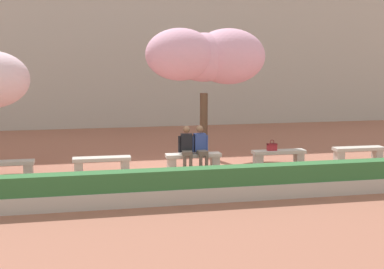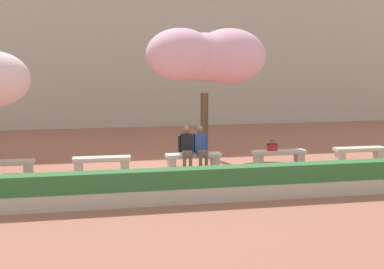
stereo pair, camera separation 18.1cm
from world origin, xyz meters
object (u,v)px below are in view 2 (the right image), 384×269
at_px(person_seated_left, 187,146).
at_px(stone_bench_center, 193,158).
at_px(stone_bench_near_west, 102,162).
at_px(cherry_tree_main, 208,56).
at_px(person_seated_right, 201,145).
at_px(handbag, 272,147).
at_px(stone_bench_west_end, 4,166).
at_px(stone_bench_east_end, 359,152).
at_px(stone_bench_near_east, 279,155).

bearing_deg(person_seated_left, stone_bench_center, 14.02).
distance_m(stone_bench_near_west, cherry_tree_main, 4.93).
distance_m(person_seated_right, handbag, 2.29).
xyz_separation_m(stone_bench_center, cherry_tree_main, (0.80, 1.64, 3.03)).
relative_size(stone_bench_west_end, stone_bench_east_end, 1.00).
relative_size(person_seated_left, cherry_tree_main, 0.30).
bearing_deg(cherry_tree_main, stone_bench_center, -116.15).
distance_m(stone_bench_west_end, cherry_tree_main, 7.14).
xyz_separation_m(stone_bench_near_east, cherry_tree_main, (-1.92, 1.64, 3.03)).
xyz_separation_m(stone_bench_west_end, stone_bench_near_east, (8.17, 0.00, 0.00)).
xyz_separation_m(stone_bench_near_west, person_seated_right, (2.93, -0.05, 0.40)).
height_order(stone_bench_near_east, person_seated_right, person_seated_right).
relative_size(stone_bench_west_end, stone_bench_near_west, 1.00).
bearing_deg(person_seated_right, stone_bench_center, 165.76).
xyz_separation_m(stone_bench_center, stone_bench_near_east, (2.72, 0.00, 0.00)).
xyz_separation_m(stone_bench_near_west, stone_bench_near_east, (5.44, 0.00, 0.00)).
relative_size(stone_bench_center, stone_bench_east_end, 1.00).
xyz_separation_m(person_seated_left, handbag, (2.71, 0.05, -0.12)).
xyz_separation_m(handbag, cherry_tree_main, (-1.69, 1.64, 2.75)).
bearing_deg(stone_bench_near_west, handbag, -0.06).
bearing_deg(stone_bench_center, stone_bench_east_end, 0.00).
height_order(stone_bench_east_end, cherry_tree_main, cherry_tree_main).
height_order(stone_bench_center, stone_bench_near_east, same).
distance_m(stone_bench_near_east, cherry_tree_main, 3.94).
xyz_separation_m(stone_bench_west_end, person_seated_left, (5.23, -0.05, 0.40)).
distance_m(stone_bench_west_end, person_seated_left, 5.25).
height_order(stone_bench_east_end, handbag, handbag).
bearing_deg(person_seated_right, cherry_tree_main, 70.64).
bearing_deg(stone_bench_east_end, stone_bench_west_end, 180.00).
xyz_separation_m(stone_bench_west_end, stone_bench_near_west, (2.72, 0.00, 0.00)).
bearing_deg(stone_bench_near_east, person_seated_right, -178.78).
relative_size(stone_bench_center, handbag, 4.95).
bearing_deg(person_seated_right, person_seated_left, 179.97).
distance_m(stone_bench_west_end, handbag, 7.94).
relative_size(stone_bench_near_west, person_seated_left, 1.30).
relative_size(stone_bench_west_end, handbag, 4.95).
relative_size(stone_bench_center, cherry_tree_main, 0.40).
bearing_deg(handbag, person_seated_right, -178.80).
bearing_deg(person_seated_right, stone_bench_near_east, 1.22).
bearing_deg(stone_bench_west_end, person_seated_left, -0.58).
relative_size(person_seated_right, handbag, 3.81).
height_order(person_seated_left, cherry_tree_main, cherry_tree_main).
bearing_deg(stone_bench_west_end, stone_bench_near_west, 0.00).
relative_size(handbag, cherry_tree_main, 0.08).
bearing_deg(stone_bench_near_west, cherry_tree_main, 24.93).
bearing_deg(person_seated_left, stone_bench_west_end, 179.42).
xyz_separation_m(stone_bench_east_end, handbag, (-2.95, -0.01, 0.28)).
height_order(stone_bench_west_end, stone_bench_near_east, same).
bearing_deg(stone_bench_near_west, person_seated_left, -1.21).
bearing_deg(cherry_tree_main, stone_bench_near_west, -155.07).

